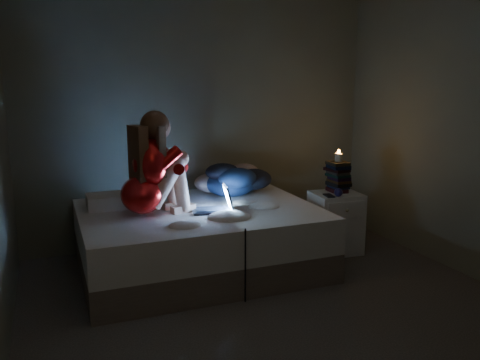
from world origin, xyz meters
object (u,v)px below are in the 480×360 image
bed (200,239)px  nightstand (335,222)px  woman (141,165)px  laptop (212,198)px  candle (338,159)px  phone (330,196)px

bed → nightstand: size_ratio=3.43×
bed → woman: woman is taller
laptop → candle: (1.33, 0.14, 0.23)m
laptop → nightstand: (1.29, 0.09, -0.38)m
woman → phone: size_ratio=6.16×
laptop → phone: bearing=10.1°
bed → candle: bearing=-0.0°
woman → nightstand: 1.99m
nightstand → phone: 0.34m
bed → phone: (1.23, -0.15, 0.32)m
woman → candle: 1.90m
woman → bed: bearing=-6.1°
woman → nightstand: (1.86, 0.02, -0.69)m
phone → nightstand: bearing=42.1°
woman → nightstand: bearing=-13.6°
candle → phone: candle is taller
laptop → candle: bearing=16.5°
bed → phone: phone is taller
laptop → nightstand: bearing=14.5°
bed → laptop: bearing=-63.2°
nightstand → candle: (0.04, 0.05, 0.61)m
bed → nightstand: 1.36m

